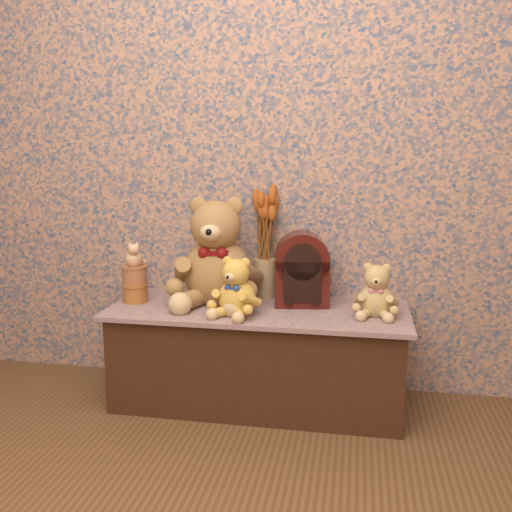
{
  "coord_description": "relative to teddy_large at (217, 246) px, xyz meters",
  "views": [
    {
      "loc": [
        0.42,
        -1.07,
        1.11
      ],
      "look_at": [
        0.0,
        1.2,
        0.68
      ],
      "focal_mm": 39.02,
      "sensor_mm": 36.0,
      "label": 1
    }
  ],
  "objects": [
    {
      "name": "ceramic_vase",
      "position": [
        0.2,
        0.13,
        -0.17
      ],
      "size": [
        0.12,
        0.12,
        0.18
      ],
      "primitive_type": "cylinder",
      "rotation": [
        0.0,
        0.0,
        -0.09
      ],
      "color": "tan",
      "rests_on": "display_shelf"
    },
    {
      "name": "cat_figurine",
      "position": [
        -0.37,
        -0.07,
        -0.03
      ],
      "size": [
        0.12,
        0.12,
        0.12
      ],
      "primitive_type": null,
      "rotation": [
        0.0,
        0.0,
        0.4
      ],
      "color": "silver",
      "rests_on": "biscuit_tin_upper"
    },
    {
      "name": "teddy_small",
      "position": [
        0.7,
        -0.09,
        -0.14
      ],
      "size": [
        0.2,
        0.24,
        0.24
      ],
      "primitive_type": null,
      "rotation": [
        0.0,
        0.0,
        -0.07
      ],
      "color": "tan",
      "rests_on": "display_shelf"
    },
    {
      "name": "cathedral_radio",
      "position": [
        0.38,
        0.03,
        -0.09
      ],
      "size": [
        0.26,
        0.2,
        0.33
      ],
      "primitive_type": null,
      "rotation": [
        0.0,
        0.0,
        0.15
      ],
      "color": "#3D110B",
      "rests_on": "display_shelf"
    },
    {
      "name": "dried_stalks",
      "position": [
        0.2,
        0.13,
        0.14
      ],
      "size": [
        0.29,
        0.29,
        0.44
      ],
      "primitive_type": null,
      "rotation": [
        0.0,
        0.0,
        -0.34
      ],
      "color": "#B0521C",
      "rests_on": "ceramic_vase"
    },
    {
      "name": "biscuit_tin_lower",
      "position": [
        -0.37,
        -0.07,
        -0.22
      ],
      "size": [
        0.13,
        0.13,
        0.08
      ],
      "primitive_type": "cylinder",
      "rotation": [
        0.0,
        0.0,
        -0.21
      ],
      "color": "#B29234",
      "rests_on": "display_shelf"
    },
    {
      "name": "teddy_medium",
      "position": [
        0.13,
        -0.18,
        -0.12
      ],
      "size": [
        0.27,
        0.3,
        0.26
      ],
      "primitive_type": null,
      "rotation": [
        0.0,
        0.0,
        -0.27
      ],
      "color": "gold",
      "rests_on": "display_shelf"
    },
    {
      "name": "biscuit_tin_upper",
      "position": [
        -0.37,
        -0.07,
        -0.13
      ],
      "size": [
        0.14,
        0.14,
        0.08
      ],
      "primitive_type": "cylinder",
      "rotation": [
        0.0,
        0.0,
        0.37
      ],
      "color": "tan",
      "rests_on": "biscuit_tin_lower"
    },
    {
      "name": "teddy_large",
      "position": [
        0.0,
        0.0,
        0.0
      ],
      "size": [
        0.42,
        0.5,
        0.51
      ],
      "primitive_type": null,
      "rotation": [
        0.0,
        0.0,
        0.03
      ],
      "color": "brown",
      "rests_on": "display_shelf"
    },
    {
      "name": "display_shelf",
      "position": [
        0.2,
        -0.07,
        -0.48
      ],
      "size": [
        1.3,
        0.53,
        0.44
      ],
      "primitive_type": "cube",
      "color": "#393E75",
      "rests_on": "ground"
    }
  ]
}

